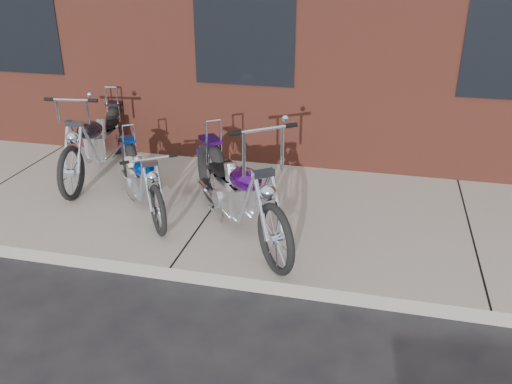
# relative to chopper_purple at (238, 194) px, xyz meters

# --- Properties ---
(ground) EXTENTS (120.00, 120.00, 0.00)m
(ground) POSITION_rel_chopper_purple_xyz_m (-0.45, -0.93, -0.60)
(ground) COLOR black
(ground) RESTS_ON ground
(sidewalk) EXTENTS (22.00, 3.00, 0.15)m
(sidewalk) POSITION_rel_chopper_purple_xyz_m (-0.45, 0.57, -0.52)
(sidewalk) COLOR #A29A8E
(sidewalk) RESTS_ON ground
(chopper_purple) EXTENTS (1.62, 2.03, 1.39)m
(chopper_purple) POSITION_rel_chopper_purple_xyz_m (0.00, 0.00, 0.00)
(chopper_purple) COLOR black
(chopper_purple) RESTS_ON sidewalk
(chopper_blue) EXTENTS (1.29, 1.66, 0.87)m
(chopper_blue) POSITION_rel_chopper_purple_xyz_m (-1.28, 0.31, -0.09)
(chopper_blue) COLOR black
(chopper_blue) RESTS_ON sidewalk
(chopper_third) EXTENTS (0.59, 2.40, 1.22)m
(chopper_third) POSITION_rel_chopper_purple_xyz_m (-2.33, 1.22, -0.01)
(chopper_third) COLOR black
(chopper_third) RESTS_ON sidewalk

